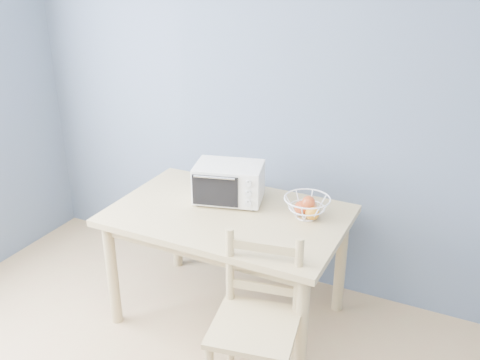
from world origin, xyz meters
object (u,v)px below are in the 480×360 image
at_px(toaster_oven, 226,182).
at_px(dining_chair, 257,325).
at_px(dining_table, 228,227).
at_px(fruit_basket, 308,206).

distance_m(toaster_oven, dining_chair, 0.95).
bearing_deg(dining_table, toaster_oven, 119.79).
bearing_deg(toaster_oven, dining_chair, -67.62).
distance_m(dining_table, toaster_oven, 0.28).
relative_size(toaster_oven, dining_chair, 0.52).
bearing_deg(fruit_basket, dining_chair, -91.34).
bearing_deg(toaster_oven, dining_table, -75.22).
bearing_deg(dining_table, fruit_basket, 19.05).
bearing_deg(toaster_oven, fruit_basket, -14.00).
height_order(toaster_oven, dining_chair, toaster_oven).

